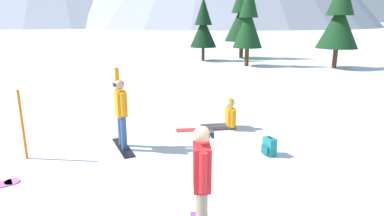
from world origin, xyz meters
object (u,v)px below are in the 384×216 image
object	(u,v)px
pine_tree_young	(203,26)
pine_tree_slender	(243,15)
pine_tree_leaning	(248,20)
snowboarder_foreground	(202,183)
snowboarder_midground	(121,111)
snowboarder_background	(224,118)
trail_marker_pole	(23,125)
pine_tree_tall	(339,18)
backpack_teal	(269,147)

from	to	relation	value
pine_tree_young	pine_tree_slender	size ratio (longest dim) A/B	0.75
pine_tree_young	pine_tree_leaning	distance (m)	4.36
snowboarder_foreground	snowboarder_midground	size ratio (longest dim) A/B	0.89
snowboarder_midground	snowboarder_background	world-z (taller)	snowboarder_midground
snowboarder_midground	pine_tree_slender	distance (m)	21.49
snowboarder_background	trail_marker_pole	world-z (taller)	trail_marker_pole
pine_tree_young	pine_tree_slender	xyz separation A→B (m)	(3.00, 2.29, 0.91)
pine_tree_slender	pine_tree_tall	world-z (taller)	pine_tree_slender
snowboarder_background	pine_tree_tall	world-z (taller)	pine_tree_tall
backpack_teal	pine_tree_young	bearing A→B (deg)	102.37
snowboarder_midground	pine_tree_slender	size ratio (longest dim) A/B	0.31
snowboarder_midground	pine_tree_leaning	size ratio (longest dim) A/B	0.35
snowboarder_foreground	trail_marker_pole	world-z (taller)	snowboarder_foreground
pine_tree_young	snowboarder_background	bearing A→B (deg)	-80.29
snowboarder_background	pine_tree_tall	distance (m)	15.84
snowboarder_foreground	pine_tree_tall	world-z (taller)	pine_tree_tall
snowboarder_foreground	backpack_teal	world-z (taller)	snowboarder_foreground
trail_marker_pole	pine_tree_leaning	xyz separation A→B (m)	(5.12, 17.33, 2.37)
trail_marker_pole	pine_tree_slender	size ratio (longest dim) A/B	0.26
backpack_teal	pine_tree_tall	size ratio (longest dim) A/B	0.08
pine_tree_young	pine_tree_tall	size ratio (longest dim) A/B	0.80
pine_tree_leaning	snowboarder_midground	bearing A→B (deg)	-100.72
snowboarder_background	pine_tree_slender	distance (m)	19.44
backpack_teal	pine_tree_young	world-z (taller)	pine_tree_young
snowboarder_background	pine_tree_leaning	distance (m)	14.60
pine_tree_slender	snowboarder_background	bearing A→B (deg)	-90.33
pine_tree_tall	snowboarder_midground	bearing A→B (deg)	-119.20
snowboarder_background	pine_tree_slender	bearing A→B (deg)	89.67
pine_tree_tall	backpack_teal	bearing A→B (deg)	-108.34
snowboarder_foreground	snowboarder_background	distance (m)	5.43
snowboarder_foreground	pine_tree_young	size ratio (longest dim) A/B	0.37
backpack_teal	pine_tree_tall	world-z (taller)	pine_tree_tall
snowboarder_background	trail_marker_pole	distance (m)	5.47
backpack_teal	pine_tree_young	distance (m)	19.35
pine_tree_leaning	pine_tree_slender	size ratio (longest dim) A/B	0.89
backpack_teal	snowboarder_foreground	bearing A→B (deg)	-108.76
pine_tree_leaning	trail_marker_pole	bearing A→B (deg)	-106.47
pine_tree_young	pine_tree_tall	xyz separation A→B (m)	(9.41, -2.77, 0.66)
snowboarder_background	backpack_teal	distance (m)	2.24
snowboarder_midground	trail_marker_pole	world-z (taller)	snowboarder_midground
snowboarder_foreground	backpack_teal	bearing A→B (deg)	71.24
snowboarder_background	trail_marker_pole	xyz separation A→B (m)	(-4.53, -3.03, 0.52)
snowboarder_background	backpack_teal	bearing A→B (deg)	-56.77
trail_marker_pole	pine_tree_leaning	bearing A→B (deg)	73.53
snowboarder_foreground	pine_tree_tall	xyz separation A→B (m)	(6.49, 19.50, 2.38)
pine_tree_slender	pine_tree_tall	distance (m)	8.17
trail_marker_pole	snowboarder_background	bearing A→B (deg)	33.81
pine_tree_leaning	snowboarder_foreground	bearing A→B (deg)	-91.66
snowboarder_midground	pine_tree_young	xyz separation A→B (m)	(-0.40, 18.88, 1.71)
snowboarder_background	pine_tree_leaning	world-z (taller)	pine_tree_leaning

